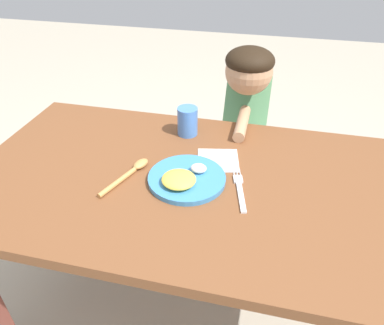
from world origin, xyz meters
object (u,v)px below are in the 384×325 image
plate (185,178)px  fork (240,190)px  drinking_cup (188,121)px  spoon (131,172)px  person (244,136)px

plate → fork: size_ratio=1.19×
drinking_cup → plate: bearing=-77.5°
spoon → drinking_cup: (0.11, 0.27, 0.04)m
plate → fork: bearing=-1.2°
spoon → drinking_cup: bearing=-1.8°
fork → drinking_cup: drinking_cup is taller
drinking_cup → person: bearing=56.5°
plate → spoon: bearing=-179.7°
plate → person: 0.59m
person → drinking_cup: bearing=56.5°
fork → spoon: 0.33m
fork → drinking_cup: size_ratio=1.91×
plate → drinking_cup: 0.28m
spoon → person: size_ratio=0.22×
spoon → fork: bearing=-70.4°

